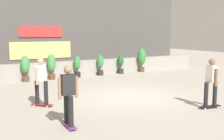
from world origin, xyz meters
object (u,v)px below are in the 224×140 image
at_px(potted_plant_4, 100,64).
at_px(skater_far_left, 41,80).
at_px(potted_plant_3, 77,66).
at_px(potted_plant_1, 25,67).
at_px(skater_by_wall_left, 211,81).
at_px(skater_by_wall_right, 68,93).
at_px(potted_plant_5, 121,64).
at_px(potted_plant_2, 52,65).
at_px(potted_plant_6, 142,58).

xyz_separation_m(potted_plant_4, skater_far_left, (-5.00, -5.23, 0.29)).
bearing_deg(potted_plant_3, potted_plant_1, 180.00).
bearing_deg(potted_plant_3, skater_by_wall_left, -80.60).
relative_size(potted_plant_4, skater_by_wall_left, 0.72).
distance_m(skater_far_left, skater_by_wall_right, 2.51).
height_order(potted_plant_1, potted_plant_3, potted_plant_1).
bearing_deg(potted_plant_5, skater_far_left, -140.88).
bearing_deg(potted_plant_3, potted_plant_2, -180.00).
distance_m(potted_plant_2, potted_plant_5, 4.42).
distance_m(potted_plant_1, potted_plant_6, 7.41).
relative_size(potted_plant_3, potted_plant_5, 1.03).
distance_m(potted_plant_1, potted_plant_5, 5.82).
bearing_deg(potted_plant_1, potted_plant_4, 0.00).
bearing_deg(potted_plant_5, skater_by_wall_right, -129.56).
distance_m(potted_plant_1, skater_by_wall_right, 7.76).
relative_size(potted_plant_5, skater_by_wall_left, 0.70).
relative_size(potted_plant_2, skater_by_wall_right, 0.83).
xyz_separation_m(potted_plant_5, potted_plant_6, (1.60, -0.00, 0.26)).
distance_m(potted_plant_3, skater_far_left, 6.31).
bearing_deg(potted_plant_5, potted_plant_1, 180.00).
height_order(potted_plant_1, skater_far_left, skater_far_left).
bearing_deg(potted_plant_1, skater_by_wall_left, -62.77).
bearing_deg(potted_plant_3, potted_plant_5, 0.00).
xyz_separation_m(potted_plant_4, skater_by_wall_right, (-4.96, -7.74, 0.29)).
bearing_deg(potted_plant_6, potted_plant_3, 180.00).
xyz_separation_m(potted_plant_1, potted_plant_4, (4.39, 0.00, -0.13)).
xyz_separation_m(skater_far_left, skater_by_wall_left, (4.89, -3.08, 0.00)).
bearing_deg(skater_far_left, potted_plant_3, 56.09).
relative_size(potted_plant_2, skater_by_wall_left, 0.83).
xyz_separation_m(potted_plant_1, skater_far_left, (-0.61, -5.23, 0.16)).
xyz_separation_m(potted_plant_1, skater_by_wall_right, (-0.58, -7.74, 0.16)).
bearing_deg(potted_plant_1, skater_far_left, -96.69).
distance_m(potted_plant_3, potted_plant_5, 2.91).
xyz_separation_m(potted_plant_2, potted_plant_4, (2.98, 0.00, -0.15)).
xyz_separation_m(skater_far_left, skater_by_wall_right, (0.04, -2.51, 0.00)).
xyz_separation_m(potted_plant_2, skater_by_wall_right, (-1.98, -7.74, 0.14)).
xyz_separation_m(potted_plant_1, skater_by_wall_left, (4.28, -8.31, 0.16)).
bearing_deg(potted_plant_2, potted_plant_4, 0.00).
distance_m(potted_plant_2, skater_far_left, 5.60).
bearing_deg(potted_plant_4, potted_plant_3, 180.00).
xyz_separation_m(potted_plant_1, potted_plant_6, (7.41, -0.00, 0.10)).
bearing_deg(skater_by_wall_right, skater_by_wall_left, -6.77).
xyz_separation_m(potted_plant_2, skater_far_left, (-2.02, -5.23, 0.14)).
height_order(potted_plant_6, skater_by_wall_left, skater_by_wall_left).
bearing_deg(skater_by_wall_left, skater_by_wall_right, 173.23).
distance_m(potted_plant_1, potted_plant_2, 1.40).
bearing_deg(skater_by_wall_left, potted_plant_2, 109.08).
bearing_deg(skater_far_left, potted_plant_1, 83.31).
bearing_deg(potted_plant_6, potted_plant_2, 180.00).
relative_size(potted_plant_4, potted_plant_5, 1.02).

